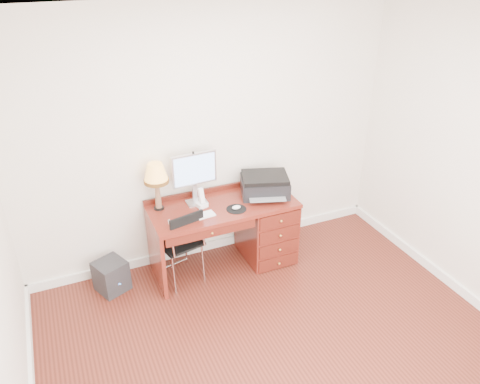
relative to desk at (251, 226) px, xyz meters
name	(u,v)px	position (x,y,z in m)	size (l,w,h in m)	color
ground	(285,355)	(-0.32, -1.40, -0.41)	(4.00, 4.00, 0.00)	#40150E
room_shell	(254,305)	(-0.32, -0.77, -0.36)	(4.00, 4.00, 4.00)	silver
desk	(251,226)	(0.00, 0.00, 0.00)	(1.50, 0.67, 0.75)	maroon
monitor	(194,172)	(-0.55, 0.17, 0.68)	(0.47, 0.16, 0.54)	silver
keyboard	(195,217)	(-0.66, -0.14, 0.34)	(0.39, 0.11, 0.01)	white
mouse_pad	(236,208)	(-0.23, -0.15, 0.35)	(0.20, 0.20, 0.04)	black
printer	(265,185)	(0.17, 0.04, 0.44)	(0.59, 0.52, 0.22)	black
leg_lamp	(156,176)	(-0.94, 0.17, 0.70)	(0.24, 0.24, 0.50)	black
phone	(202,201)	(-0.53, 0.04, 0.40)	(0.12, 0.12, 0.20)	white
pen_cup	(247,189)	(0.01, 0.12, 0.38)	(0.07, 0.07, 0.09)	black
chair	(180,239)	(-0.82, -0.10, 0.10)	(0.48, 0.48, 0.85)	black
equipment_box	(111,276)	(-1.51, 0.06, -0.25)	(0.28, 0.28, 0.33)	black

